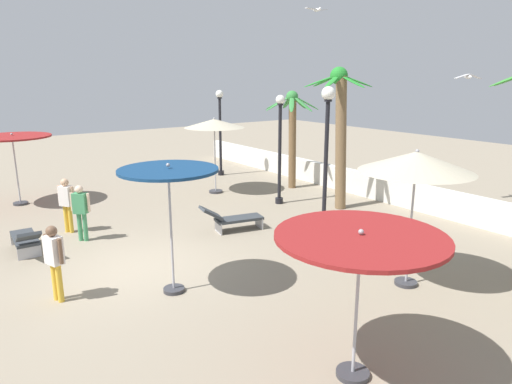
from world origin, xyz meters
name	(u,v)px	position (x,y,z in m)	size (l,w,h in m)	color
ground_plane	(141,269)	(0.00, 0.00, 0.00)	(56.00, 56.00, 0.00)	gray
boundary_wall	(399,193)	(0.00, 9.60, 0.46)	(25.20, 0.30, 0.91)	silver
patio_umbrella_0	(214,124)	(-5.36, 5.26, 2.68)	(2.30, 2.30, 2.94)	#333338
patio_umbrella_1	(416,163)	(4.18, 4.43, 2.72)	(2.37, 2.37, 3.01)	#333338
patio_umbrella_2	(12,140)	(-7.94, -1.32, 2.30)	(2.53, 2.53, 2.56)	#333338
patio_umbrella_3	(360,246)	(5.69, 1.09, 2.12)	(2.46, 2.46, 2.37)	#333338
patio_umbrella_4	(169,179)	(1.50, 0.12, 2.45)	(2.01, 2.01, 2.78)	#333338
palm_tree_2	(340,123)	(-1.11, 7.64, 2.94)	(2.37, 2.19, 4.77)	brown
palm_tree_3	(292,127)	(-4.29, 8.23, 2.50)	(2.19, 2.19, 3.92)	brown
lamp_post_1	(280,143)	(-2.66, 6.30, 2.18)	(0.32, 0.32, 3.84)	black
lamp_post_2	(327,142)	(0.53, 5.43, 2.65)	(0.39, 0.39, 4.19)	black
lamp_post_3	(220,126)	(-8.05, 7.14, 2.29)	(0.34, 0.34, 3.86)	black
lounge_chair_1	(232,218)	(-1.08, 3.25, 0.40)	(0.93, 1.94, 0.83)	#B7B7BC
lounge_chair_2	(26,238)	(-2.70, -2.00, 0.40)	(1.87, 0.61, 0.82)	#B7B7BC
guest_0	(66,200)	(-3.78, -0.68, 0.97)	(0.47, 0.41, 1.62)	gold
guest_1	(54,256)	(0.50, -1.96, 0.97)	(0.53, 0.35, 1.61)	gold
guest_2	(81,208)	(-2.81, -0.55, 0.95)	(0.42, 0.43, 1.59)	#3F8C59
seagull_0	(468,77)	(1.19, 11.18, 4.44)	(0.46, 1.01, 0.16)	white
seagull_2	(317,10)	(-3.60, 8.74, 6.86)	(0.38, 1.14, 0.14)	white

